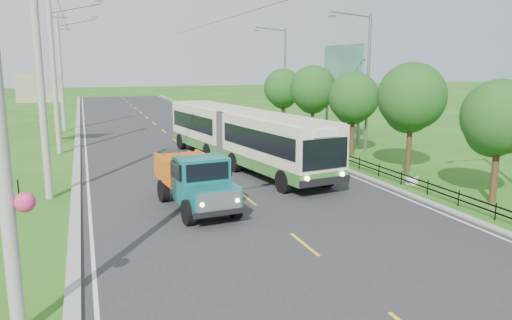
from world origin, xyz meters
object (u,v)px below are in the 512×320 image
planter_far (287,135)px  tree_fourth (353,100)px  pole_mid (55,76)px  streetlight_mid (366,79)px  pole_near (41,83)px  planter_near (412,178)px  tree_second (498,121)px  tree_back (283,90)px  planter_mid (335,152)px  pole_far (61,73)px  streetlight_far (283,75)px  bus (241,133)px  billboard_left (39,93)px  pole_nearest (1,112)px  dump_truck (196,178)px  billboard_right (343,71)px  tree_fifth (313,91)px  tree_third (411,100)px

planter_far → tree_fourth: bearing=-80.9°
pole_mid → streetlight_mid: pole_mid is taller
pole_near → streetlight_mid: pole_near is taller
planter_near → tree_second: bearing=-72.0°
tree_back → planter_mid: 12.66m
pole_far → planter_near: 32.19m
pole_near → planter_mid: 18.23m
streetlight_far → pole_near: bearing=-134.9°
planter_near → bus: size_ratio=0.04×
billboard_left → bus: billboard_left is taller
pole_far → billboard_left: size_ratio=1.92×
pole_nearest → dump_truck: bearing=55.1°
pole_mid → planter_mid: bearing=-22.5°
billboard_right → pole_nearest: bearing=-131.8°
planter_mid → dump_truck: dump_truck is taller
billboard_right → planter_mid: bearing=-121.7°
tree_back → planter_mid: (-1.26, -12.14, -3.37)m
tree_fourth → tree_second: bearing=-90.0°
tree_back → streetlight_far: bearing=67.1°
billboard_left → streetlight_far: bearing=11.2°
pole_nearest → pole_near: size_ratio=1.00×
pole_nearest → tree_fifth: pole_nearest is taller
tree_back → streetlight_mid: streetlight_mid is taller
streetlight_mid → planter_near: size_ratio=13.54×
streetlight_mid → streetlight_far: (0.00, 14.00, 0.00)m
billboard_left → dump_truck: 20.19m
pole_mid → tree_fourth: 19.43m
tree_second → streetlight_far: (0.79, 25.86, 1.38)m
pole_mid → pole_far: (0.00, 12.00, 0.00)m
streetlight_mid → planter_far: streetlight_mid is taller
pole_far → tree_second: size_ratio=1.89×
tree_third → tree_back: tree_third is taller
pole_near → tree_second: 19.44m
tree_back → tree_second: bearing=-90.0°
billboard_right → pole_far: bearing=147.7°
billboard_right → tree_fifth: bearing=176.7°
tree_back → billboard_left: (-19.36, -2.14, 0.21)m
pole_far → tree_second: bearing=-59.6°
streetlight_far → planter_far: streetlight_far is taller
tree_fifth → planter_far: size_ratio=8.66×
tree_second → planter_near: size_ratio=7.91×
tree_third → dump_truck: size_ratio=1.06×
streetlight_mid → planter_mid: size_ratio=13.54×
pole_mid → planter_mid: (16.86, -7.00, -4.81)m
pole_near → streetlight_far: 26.80m
pole_far → planter_near: bearing=-58.0°
pole_far → billboard_left: 9.17m
tree_back → planter_near: tree_back is taller
pole_nearest → planter_mid: (16.84, 17.00, -4.65)m
tree_fifth → streetlight_far: size_ratio=0.64×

